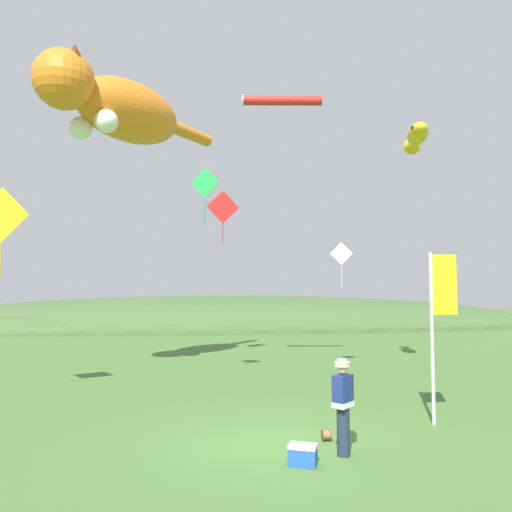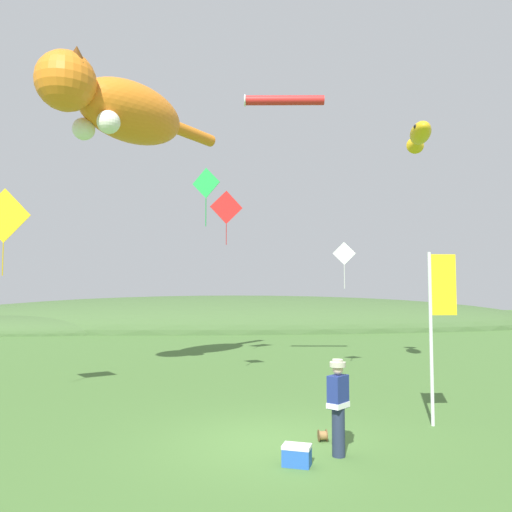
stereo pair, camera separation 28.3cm
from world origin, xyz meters
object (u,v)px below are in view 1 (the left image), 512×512
Objects in this scene: picnic_cooler at (303,455)px; kite_diamond_red at (223,208)px; festival_attendant at (343,404)px; kite_fish_windsock at (416,136)px; kite_tube_streamer at (281,101)px; kite_diamond_gold at (2,215)px; kite_spool at (326,435)px; kite_diamond_white at (341,254)px; festival_banner_pole at (438,311)px; kite_giant_cat at (116,107)px; kite_diamond_green at (205,184)px.

picnic_cooler is 0.24× the size of kite_diamond_red.
festival_attendant is 0.75× the size of kite_diamond_red.
kite_tube_streamer is (-4.79, 0.92, 1.51)m from kite_fish_windsock.
kite_diamond_gold is at bearing -167.22° from kite_fish_windsock.
kite_diamond_white is at bearing 72.66° from kite_spool.
picnic_cooler is 4.92m from festival_banner_pole.
kite_fish_windsock reaches higher than festival_banner_pole.
festival_banner_pole is at bearing 32.44° from picnic_cooler.
kite_diamond_red reaches higher than kite_spool.
kite_diamond_gold is at bearing 164.90° from festival_banner_pole.
kite_giant_cat is at bearing 177.57° from kite_fish_windsock.
kite_spool is 12.00m from kite_fish_windsock.
kite_diamond_red reaches higher than picnic_cooler.
kite_diamond_red is (0.72, 5.79, 0.19)m from kite_diamond_green.
festival_attendant is 0.59× the size of kite_tube_streamer.
kite_spool is at bearing -80.86° from kite_diamond_red.
kite_tube_streamer reaches higher than kite_diamond_red.
kite_diamond_white is (8.27, 0.95, -5.06)m from kite_giant_cat.
kite_diamond_green is (-2.66, 6.48, 5.48)m from festival_attendant.
festival_attendant is at bearing -83.31° from kite_spool.
kite_fish_windsock reaches higher than kite_diamond_gold.
festival_banner_pole is 0.57× the size of kite_giant_cat.
festival_attendant is at bearing -105.06° from kite_diamond_white.
picnic_cooler is 0.08× the size of kite_giant_cat.
kite_diamond_green reaches higher than kite_diamond_gold.
kite_fish_windsock is 1.07× the size of kite_diamond_red.
kite_tube_streamer is 1.24× the size of kite_diamond_gold.
festival_banner_pole is 12.70m from kite_giant_cat.
festival_attendant is 13.66m from kite_diamond_red.
kite_spool is 0.08× the size of kite_tube_streamer.
kite_diamond_red is (6.21, 7.44, 1.53)m from kite_diamond_gold.
festival_attendant is 10.34m from kite_diamond_gold.
picnic_cooler is at bearing -125.03° from kite_fish_windsock.
festival_banner_pole is (2.78, 1.88, 1.62)m from festival_attendant.
kite_fish_windsock is 5.11m from kite_tube_streamer.
kite_diamond_white is (2.36, 0.48, -5.70)m from kite_tube_streamer.
kite_spool is at bearing -126.15° from kite_fish_windsock.
festival_attendant is 1.25m from kite_spool.
kite_tube_streamer reaches higher than kite_diamond_green.
kite_giant_cat is at bearing 143.40° from festival_banner_pole.
kite_giant_cat is 6.26m from kite_diamond_red.
kite_diamond_red reaches higher than kite_diamond_gold.
festival_banner_pole is 11.59m from kite_diamond_gold.
kite_diamond_red is (-1.93, 12.27, 5.66)m from festival_attendant.
kite_spool is at bearing 96.69° from festival_attendant.
kite_giant_cat reaches higher than kite_fish_windsock.
kite_giant_cat is at bearing 119.72° from picnic_cooler.
kite_giant_cat is at bearing -173.45° from kite_diamond_white.
festival_banner_pole is 1.55× the size of kite_fish_windsock.
kite_diamond_red is (-6.85, 4.48, -1.96)m from kite_fish_windsock.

